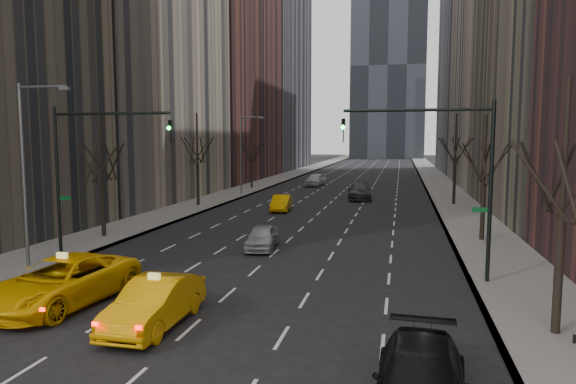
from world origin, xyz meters
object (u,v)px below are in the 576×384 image
Objects in this scene: silver_sedan_ahead at (262,237)px; parked_suv_black at (420,382)px; taxi_sedan at (155,303)px; taxi_suv at (62,282)px.

silver_sedan_ahead is 0.78× the size of parked_suv_black.
parked_suv_black is (8.77, -3.89, -0.06)m from taxi_sedan.
taxi_suv is 12.55m from silver_sedan_ahead.
taxi_suv reaches higher than parked_suv_black.
silver_sedan_ahead is at bearing 73.58° from taxi_suv.
taxi_suv reaches higher than silver_sedan_ahead.
taxi_sedan is 9.59m from parked_suv_black.
taxi_suv is 14.36m from parked_suv_black.
taxi_suv is at bearing 164.14° from taxi_sedan.
taxi_sedan is (4.60, -1.34, -0.10)m from taxi_suv.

